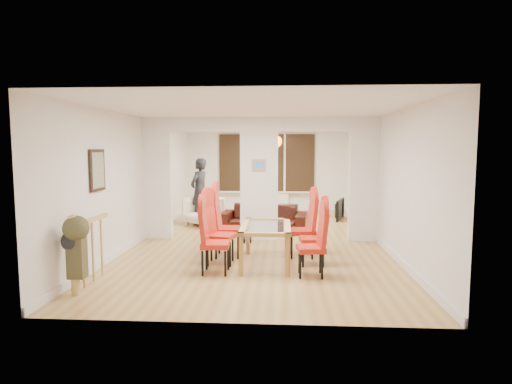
# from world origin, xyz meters

# --- Properties ---
(floor) EXTENTS (5.00, 9.00, 0.01)m
(floor) POSITION_xyz_m (0.00, 0.00, 0.00)
(floor) COLOR #AE8546
(floor) RESTS_ON ground
(room_walls) EXTENTS (5.00, 9.00, 2.60)m
(room_walls) POSITION_xyz_m (0.00, 0.00, 1.30)
(room_walls) COLOR silver
(room_walls) RESTS_ON floor
(divider_wall) EXTENTS (5.00, 0.18, 2.60)m
(divider_wall) POSITION_xyz_m (0.00, 0.00, 1.30)
(divider_wall) COLOR white
(divider_wall) RESTS_ON floor
(bay_window_blinds) EXTENTS (3.00, 0.08, 1.80)m
(bay_window_blinds) POSITION_xyz_m (0.00, 4.44, 1.50)
(bay_window_blinds) COLOR black
(bay_window_blinds) RESTS_ON room_walls
(radiator) EXTENTS (1.40, 0.08, 0.50)m
(radiator) POSITION_xyz_m (0.00, 4.40, 0.30)
(radiator) COLOR white
(radiator) RESTS_ON floor
(pendant_light) EXTENTS (0.36, 0.36, 0.36)m
(pendant_light) POSITION_xyz_m (0.30, 3.30, 2.15)
(pendant_light) COLOR orange
(pendant_light) RESTS_ON room_walls
(stair_newel) EXTENTS (0.40, 1.20, 1.10)m
(stair_newel) POSITION_xyz_m (-2.25, -3.20, 0.55)
(stair_newel) COLOR tan
(stair_newel) RESTS_ON floor
(wall_poster) EXTENTS (0.04, 0.52, 0.67)m
(wall_poster) POSITION_xyz_m (-2.47, -2.40, 1.60)
(wall_poster) COLOR gray
(wall_poster) RESTS_ON room_walls
(pillar_photo) EXTENTS (0.30, 0.03, 0.25)m
(pillar_photo) POSITION_xyz_m (0.00, -0.10, 1.60)
(pillar_photo) COLOR #4C8CD8
(pillar_photo) RESTS_ON divider_wall
(dining_table) EXTENTS (0.81, 1.44, 0.68)m
(dining_table) POSITION_xyz_m (0.23, -2.04, 0.34)
(dining_table) COLOR #A97E3E
(dining_table) RESTS_ON floor
(dining_chair_la) EXTENTS (0.45, 0.45, 1.08)m
(dining_chair_la) POSITION_xyz_m (-0.54, -2.58, 0.54)
(dining_chair_la) COLOR #B21F12
(dining_chair_la) RESTS_ON floor
(dining_chair_lb) EXTENTS (0.54, 0.54, 1.13)m
(dining_chair_lb) POSITION_xyz_m (-0.55, -2.03, 0.57)
(dining_chair_lb) COLOR #B21F12
(dining_chair_lb) RESTS_ON floor
(dining_chair_lc) EXTENTS (0.48, 0.48, 1.18)m
(dining_chair_lc) POSITION_xyz_m (-0.47, -1.53, 0.59)
(dining_chair_lc) COLOR #B21F12
(dining_chair_lc) RESTS_ON floor
(dining_chair_ra) EXTENTS (0.45, 0.45, 1.01)m
(dining_chair_ra) POSITION_xyz_m (0.93, -2.65, 0.51)
(dining_chair_ra) COLOR #B21F12
(dining_chair_ra) RESTS_ON floor
(dining_chair_rb) EXTENTS (0.44, 0.44, 1.02)m
(dining_chair_rb) POSITION_xyz_m (1.00, -2.01, 0.51)
(dining_chair_rb) COLOR #B21F12
(dining_chair_rb) RESTS_ON floor
(dining_chair_rc) EXTENTS (0.51, 0.51, 1.10)m
(dining_chair_rc) POSITION_xyz_m (0.85, -1.47, 0.55)
(dining_chair_rc) COLOR #B21F12
(dining_chair_rc) RESTS_ON floor
(sofa) EXTENTS (2.14, 1.05, 0.60)m
(sofa) POSITION_xyz_m (0.05, 1.08, 0.30)
(sofa) COLOR black
(sofa) RESTS_ON floor
(armchair) EXTENTS (1.10, 1.10, 0.73)m
(armchair) POSITION_xyz_m (-1.51, 1.63, 0.36)
(armchair) COLOR beige
(armchair) RESTS_ON floor
(person) EXTENTS (0.73, 0.62, 1.70)m
(person) POSITION_xyz_m (-1.67, 1.94, 0.85)
(person) COLOR black
(person) RESTS_ON floor
(television) EXTENTS (0.96, 0.42, 0.56)m
(television) POSITION_xyz_m (2.00, 2.72, 0.28)
(television) COLOR black
(television) RESTS_ON floor
(coffee_table) EXTENTS (1.07, 0.71, 0.22)m
(coffee_table) POSITION_xyz_m (0.06, 2.23, 0.11)
(coffee_table) COLOR #311F10
(coffee_table) RESTS_ON floor
(bottle) EXTENTS (0.07, 0.07, 0.29)m
(bottle) POSITION_xyz_m (-0.05, 2.15, 0.37)
(bottle) COLOR #143F19
(bottle) RESTS_ON coffee_table
(bowl) EXTENTS (0.23, 0.23, 0.06)m
(bowl) POSITION_xyz_m (0.30, 2.20, 0.25)
(bowl) COLOR #311F10
(bowl) RESTS_ON coffee_table
(shoes) EXTENTS (0.22, 0.24, 0.09)m
(shoes) POSITION_xyz_m (-0.25, -0.33, 0.05)
(shoes) COLOR black
(shoes) RESTS_ON floor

